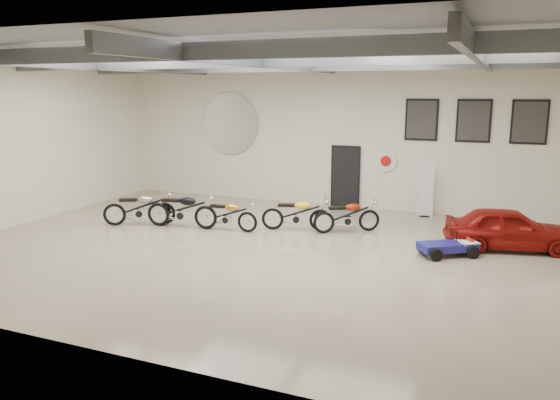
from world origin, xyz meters
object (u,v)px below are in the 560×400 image
at_px(motorcycle_black, 182,209).
at_px(motorcycle_red, 347,215).
at_px(go_kart, 454,243).
at_px(motorcycle_silver, 139,207).
at_px(motorcycle_gold, 227,214).
at_px(banner_stand, 426,189).
at_px(vintage_car, 509,229).
at_px(motorcycle_yellow, 296,213).

xyz_separation_m(motorcycle_black, motorcycle_red, (4.71, 1.37, -0.06)).
bearing_deg(motorcycle_black, go_kart, -6.37).
relative_size(motorcycle_silver, motorcycle_gold, 1.12).
height_order(banner_stand, motorcycle_silver, banner_stand).
bearing_deg(motorcycle_red, motorcycle_silver, 160.84).
height_order(motorcycle_gold, vintage_car, vintage_car).
bearing_deg(vintage_car, motorcycle_silver, 85.71).
bearing_deg(vintage_car, motorcycle_gold, 85.46).
distance_m(motorcycle_black, motorcycle_yellow, 3.44).
relative_size(motorcycle_gold, motorcycle_red, 0.97).
relative_size(go_kart, vintage_car, 0.55).
height_order(motorcycle_black, motorcycle_gold, motorcycle_black).
height_order(banner_stand, motorcycle_gold, banner_stand).
height_order(motorcycle_silver, motorcycle_black, motorcycle_black).
xyz_separation_m(motorcycle_gold, go_kart, (6.38, -0.00, -0.17)).
xyz_separation_m(motorcycle_black, go_kart, (7.79, 0.21, -0.25)).
distance_m(motorcycle_gold, motorcycle_yellow, 2.04).
bearing_deg(motorcycle_silver, motorcycle_yellow, -13.82).
bearing_deg(motorcycle_red, motorcycle_black, 162.19).
xyz_separation_m(motorcycle_black, motorcycle_yellow, (3.29, 1.00, -0.05)).
bearing_deg(banner_stand, motorcycle_red, -132.20).
height_order(banner_stand, motorcycle_red, banner_stand).
distance_m(banner_stand, motorcycle_red, 3.43).
height_order(motorcycle_silver, motorcycle_yellow, motorcycle_silver).
distance_m(banner_stand, go_kart, 4.29).
bearing_deg(vintage_car, go_kart, 118.77).
distance_m(motorcycle_black, vintage_car, 9.15).
distance_m(motorcycle_black, go_kart, 7.80).
bearing_deg(motorcycle_yellow, banner_stand, 29.25).
bearing_deg(go_kart, motorcycle_yellow, 134.81).
distance_m(motorcycle_red, go_kart, 3.30).
height_order(go_kart, vintage_car, vintage_car).
bearing_deg(motorcycle_red, motorcycle_yellow, 160.61).
bearing_deg(motorcycle_black, motorcycle_red, 8.32).
xyz_separation_m(motorcycle_black, vintage_car, (9.05, 1.32, -0.02)).
height_order(banner_stand, go_kart, banner_stand).
relative_size(motorcycle_black, vintage_car, 0.68).
xyz_separation_m(motorcycle_yellow, vintage_car, (5.76, 0.33, 0.03)).
distance_m(go_kart, vintage_car, 1.70).
distance_m(motorcycle_black, motorcycle_red, 4.90).
relative_size(motorcycle_black, motorcycle_gold, 1.16).
xyz_separation_m(motorcycle_gold, vintage_car, (7.64, 1.12, 0.06)).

